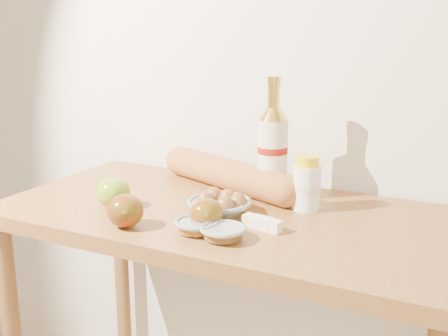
{
  "coord_description": "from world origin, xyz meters",
  "views": [
    {
      "loc": [
        0.6,
        -0.05,
        1.37
      ],
      "look_at": [
        0.0,
        1.15,
        1.02
      ],
      "focal_mm": 45.0,
      "sensor_mm": 36.0,
      "label": 1
    }
  ],
  "objects_px": {
    "table": "(229,255)",
    "bourbon_bottle": "(273,150)",
    "baguette": "(228,174)",
    "egg_bowl": "(220,205)",
    "cream_bottle": "(307,185)"
  },
  "relations": [
    {
      "from": "table",
      "to": "bourbon_bottle",
      "type": "bearing_deg",
      "value": 67.54
    },
    {
      "from": "table",
      "to": "baguette",
      "type": "relative_size",
      "value": 2.27
    },
    {
      "from": "egg_bowl",
      "to": "baguette",
      "type": "distance_m",
      "value": 0.22
    },
    {
      "from": "table",
      "to": "cream_bottle",
      "type": "height_order",
      "value": "cream_bottle"
    },
    {
      "from": "egg_bowl",
      "to": "baguette",
      "type": "bearing_deg",
      "value": 111.41
    },
    {
      "from": "bourbon_bottle",
      "to": "baguette",
      "type": "bearing_deg",
      "value": 152.84
    },
    {
      "from": "table",
      "to": "bourbon_bottle",
      "type": "xyz_separation_m",
      "value": [
        0.06,
        0.14,
        0.26
      ]
    },
    {
      "from": "egg_bowl",
      "to": "bourbon_bottle",
      "type": "bearing_deg",
      "value": 69.18
    },
    {
      "from": "bourbon_bottle",
      "to": "baguette",
      "type": "relative_size",
      "value": 0.63
    },
    {
      "from": "bourbon_bottle",
      "to": "cream_bottle",
      "type": "bearing_deg",
      "value": -38.84
    },
    {
      "from": "cream_bottle",
      "to": "baguette",
      "type": "xyz_separation_m",
      "value": [
        -0.26,
        0.07,
        -0.02
      ]
    },
    {
      "from": "baguette",
      "to": "egg_bowl",
      "type": "bearing_deg",
      "value": -47.86
    },
    {
      "from": "table",
      "to": "baguette",
      "type": "height_order",
      "value": "baguette"
    },
    {
      "from": "table",
      "to": "cream_bottle",
      "type": "xyz_separation_m",
      "value": [
        0.17,
        0.1,
        0.19
      ]
    },
    {
      "from": "bourbon_bottle",
      "to": "table",
      "type": "bearing_deg",
      "value": -129.41
    }
  ]
}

